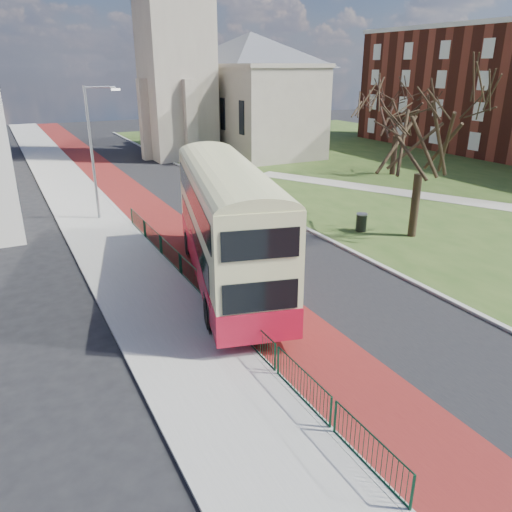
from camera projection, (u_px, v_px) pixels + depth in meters
ground at (317, 326)px, 18.84m from camera, size 160.00×160.00×0.00m
road_carriageway at (179, 202)px, 36.06m from camera, size 9.00×120.00×0.01m
bus_lane at (142, 206)px, 34.90m from camera, size 3.40×120.00×0.01m
pavement_west at (86, 212)px, 33.24m from camera, size 4.00×120.00×0.12m
kerb_west at (116, 208)px, 34.10m from camera, size 0.25×120.00×0.13m
kerb_east at (226, 188)px, 39.68m from camera, size 0.25×80.00×0.13m
grass_green at (413, 167)px, 48.26m from camera, size 40.00×80.00×0.04m
footpath at (471, 202)px, 35.72m from camera, size 18.84×32.82×0.03m
pedestrian_railing at (204, 288)px, 20.69m from camera, size 0.07×24.00×1.12m
gothic_church at (216, 25)px, 51.06m from camera, size 16.38×18.00×40.00m
streetlamp at (94, 147)px, 30.25m from camera, size 2.13×0.18×8.00m
bus at (227, 220)px, 21.38m from camera, size 6.01×12.91×5.26m
winter_tree_near at (425, 121)px, 26.42m from camera, size 6.60×6.60×9.24m
winter_tree_far at (399, 104)px, 42.82m from camera, size 7.59×7.59×8.75m
litter_bin at (361, 222)px, 29.34m from camera, size 0.80×0.80×1.07m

